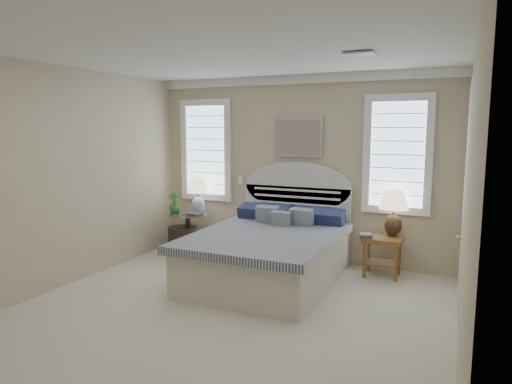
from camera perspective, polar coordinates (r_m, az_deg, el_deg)
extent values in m
cube|color=#BCB5A1|center=(4.85, -4.97, -15.76)|extent=(4.50, 5.00, 0.01)
cube|color=silver|center=(4.50, -5.41, 17.54)|extent=(4.50, 5.00, 0.01)
cube|color=#C0AF90|center=(6.75, 5.33, 2.85)|extent=(4.50, 0.02, 2.70)
cube|color=#C0AF90|center=(5.92, -24.52, 1.44)|extent=(0.02, 5.00, 2.70)
cube|color=#C0AF90|center=(3.91, 24.91, -1.61)|extent=(0.02, 5.00, 2.70)
cube|color=white|center=(6.72, 5.36, 13.84)|extent=(4.50, 0.08, 0.12)
cube|color=#B2B2B2|center=(4.82, 12.73, 16.50)|extent=(0.30, 0.20, 0.02)
cube|color=white|center=(7.13, -1.97, 1.53)|extent=(0.08, 0.01, 0.12)
cube|color=#C9E4FE|center=(7.37, -6.20, 5.22)|extent=(0.90, 0.06, 1.60)
cube|color=#C9E4FE|center=(6.40, 17.27, 4.49)|extent=(0.90, 0.06, 1.60)
cube|color=silver|center=(6.69, 5.27, 6.84)|extent=(0.74, 0.04, 0.58)
cube|color=white|center=(5.12, 24.51, -1.18)|extent=(0.02, 1.80, 2.40)
cube|color=silver|center=(5.88, 1.42, -8.58)|extent=(1.60, 2.10, 0.55)
cube|color=navy|center=(5.75, 1.24, -5.70)|extent=(1.72, 2.15, 0.10)
cube|color=beige|center=(6.82, 5.08, -3.90)|extent=(1.62, 0.08, 1.10)
cube|color=#1C2448|center=(6.67, 1.05, -2.56)|extent=(0.75, 0.31, 0.23)
cube|color=#1C2448|center=(6.40, 7.65, -3.08)|extent=(0.75, 0.31, 0.23)
cube|color=#395180|center=(6.41, 1.47, -3.18)|extent=(0.33, 0.20, 0.34)
cube|color=#395180|center=(6.23, 5.72, -3.53)|extent=(0.33, 0.20, 0.34)
cube|color=#395180|center=(6.23, 3.23, -3.70)|extent=(0.28, 0.14, 0.29)
cylinder|color=black|center=(7.31, -8.42, -7.45)|extent=(0.32, 0.32, 0.03)
cylinder|color=black|center=(7.24, -8.47, -5.28)|extent=(0.08, 0.08, 0.60)
cylinder|color=silver|center=(7.17, -8.52, -2.79)|extent=(0.56, 0.56, 0.02)
cube|color=#986531|center=(6.25, 15.55, -5.74)|extent=(0.50, 0.40, 0.06)
cube|color=#986531|center=(6.33, 15.45, -8.55)|extent=(0.44, 0.34, 0.03)
cube|color=#986531|center=(6.20, 13.40, -8.29)|extent=(0.04, 0.04, 0.47)
cube|color=#986531|center=(6.49, 13.91, -7.59)|extent=(0.04, 0.04, 0.47)
cube|color=#986531|center=(6.15, 17.10, -8.59)|extent=(0.04, 0.04, 0.47)
cube|color=#986531|center=(6.43, 17.45, -7.86)|extent=(0.04, 0.04, 0.47)
cylinder|color=black|center=(7.29, -9.16, -5.95)|extent=(0.55, 0.55, 0.41)
cylinder|color=white|center=(7.24, -7.23, -2.48)|extent=(0.13, 0.13, 0.03)
ellipsoid|color=white|center=(7.22, -7.25, -1.62)|extent=(0.24, 0.24, 0.26)
cylinder|color=gold|center=(7.19, -7.27, -0.35)|extent=(0.03, 0.03, 0.10)
cylinder|color=black|center=(6.36, 16.69, -5.11)|extent=(0.13, 0.13, 0.03)
ellipsoid|color=black|center=(6.34, 16.73, -4.02)|extent=(0.24, 0.24, 0.29)
cylinder|color=gold|center=(6.30, 16.80, -2.41)|extent=(0.03, 0.03, 0.11)
imported|color=#307833|center=(7.18, -10.16, -1.37)|extent=(0.24, 0.24, 0.34)
cube|color=#A02A28|center=(6.92, -7.69, -2.97)|extent=(0.23, 0.19, 0.03)
cube|color=navy|center=(6.92, -7.70, -2.74)|extent=(0.21, 0.17, 0.03)
cube|color=#A02A28|center=(6.12, 13.56, -5.55)|extent=(0.19, 0.16, 0.02)
cube|color=navy|center=(6.12, 13.57, -5.35)|extent=(0.17, 0.15, 0.02)
cube|color=#C1B79F|center=(6.11, 13.57, -5.16)|extent=(0.16, 0.14, 0.02)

